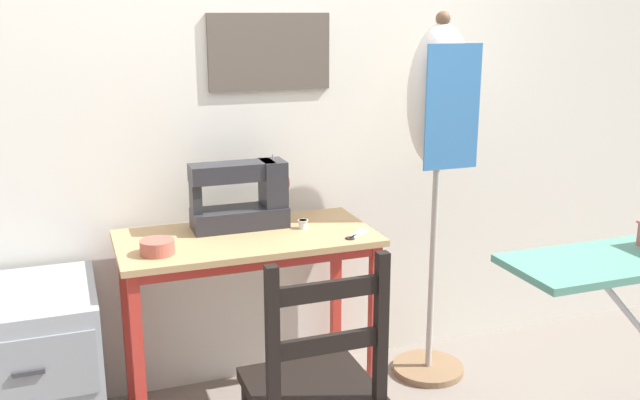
% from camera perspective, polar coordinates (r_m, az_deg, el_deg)
% --- Properties ---
extents(wall_back, '(10.00, 0.07, 2.55)m').
position_cam_1_polar(wall_back, '(2.97, -7.67, 8.56)').
color(wall_back, silver).
rests_on(wall_back, ground_plane).
extents(sewing_table, '(0.99, 0.50, 0.76)m').
position_cam_1_polar(sewing_table, '(2.80, -5.76, -5.08)').
color(sewing_table, tan).
rests_on(sewing_table, ground_plane).
extents(sewing_machine, '(0.39, 0.16, 0.29)m').
position_cam_1_polar(sewing_machine, '(2.84, -6.13, 0.24)').
color(sewing_machine, '#28282D').
rests_on(sewing_machine, sewing_table).
extents(fabric_bowl, '(0.12, 0.12, 0.05)m').
position_cam_1_polar(fabric_bowl, '(2.60, -12.89, -3.65)').
color(fabric_bowl, '#B25647').
rests_on(fabric_bowl, sewing_table).
extents(scissors, '(0.13, 0.12, 0.01)m').
position_cam_1_polar(scissors, '(2.74, 2.76, -2.89)').
color(scissors, silver).
rests_on(scissors, sewing_table).
extents(thread_spool_near_machine, '(0.04, 0.04, 0.03)m').
position_cam_1_polar(thread_spool_near_machine, '(2.84, -1.37, -1.95)').
color(thread_spool_near_machine, silver).
rests_on(thread_spool_near_machine, sewing_table).
extents(wooden_chair, '(0.40, 0.38, 0.91)m').
position_cam_1_polar(wooden_chair, '(2.35, -0.49, -15.00)').
color(wooden_chair, black).
rests_on(wooden_chair, ground_plane).
extents(filing_cabinet, '(0.47, 0.54, 0.64)m').
position_cam_1_polar(filing_cabinet, '(2.86, -21.83, -12.75)').
color(filing_cabinet, '#93999E').
rests_on(filing_cabinet, ground_plane).
extents(dress_form, '(0.32, 0.32, 1.60)m').
position_cam_1_polar(dress_form, '(3.02, 9.49, 6.10)').
color(dress_form, '#846647').
rests_on(dress_form, ground_plane).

